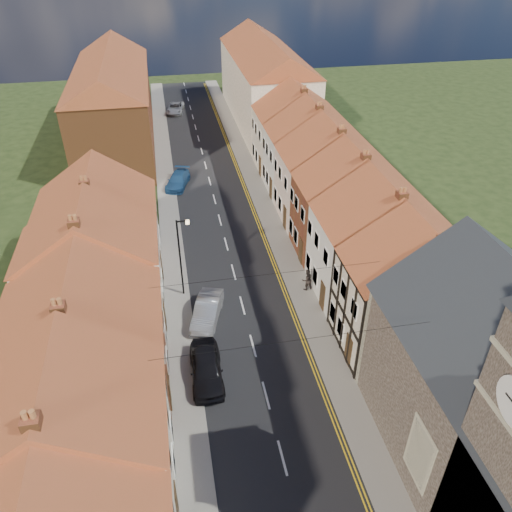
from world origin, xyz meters
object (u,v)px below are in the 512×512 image
(car_near, at_px, (206,368))
(car_distant, at_px, (175,108))
(car_far, at_px, (178,180))
(pedestrian_right, at_px, (307,280))
(lamppost, at_px, (181,253))
(car_mid, at_px, (207,311))

(car_near, bearing_deg, car_distant, 90.12)
(car_near, distance_m, car_far, 25.52)
(pedestrian_right, bearing_deg, car_distant, -92.91)
(car_far, height_order, pedestrian_right, pedestrian_right)
(lamppost, distance_m, car_mid, 4.29)
(pedestrian_right, bearing_deg, car_far, -79.16)
(car_distant, bearing_deg, lamppost, -81.25)
(lamppost, distance_m, car_distant, 40.48)
(car_mid, xyz_separation_m, car_distant, (0.38, 43.30, -0.09))
(car_far, distance_m, pedestrian_right, 20.31)
(car_mid, relative_size, car_distant, 0.97)
(car_near, distance_m, car_distant, 48.39)
(car_distant, xyz_separation_m, pedestrian_right, (6.96, -41.51, 0.33))
(lamppost, bearing_deg, car_distant, 87.62)
(car_mid, relative_size, car_far, 0.98)
(car_mid, bearing_deg, car_far, 109.70)
(car_near, height_order, pedestrian_right, pedestrian_right)
(car_distant, bearing_deg, car_far, -81.53)
(lamppost, height_order, car_near, lamppost)
(lamppost, bearing_deg, car_mid, -66.47)
(car_near, bearing_deg, pedestrian_right, 42.11)
(car_far, relative_size, pedestrian_right, 2.66)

